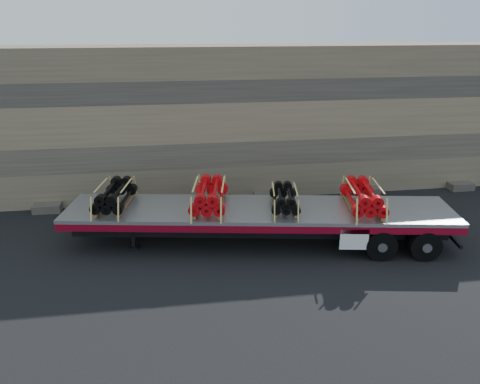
# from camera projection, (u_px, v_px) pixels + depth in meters

# --- Properties ---
(ground) EXTENTS (120.00, 120.00, 0.00)m
(ground) POSITION_uv_depth(u_px,v_px,m) (240.00, 247.00, 17.69)
(ground) COLOR black
(ground) RESTS_ON ground
(rock_wall) EXTENTS (44.00, 3.00, 7.00)m
(rock_wall) POSITION_uv_depth(u_px,v_px,m) (220.00, 121.00, 22.52)
(rock_wall) COLOR #7A6B54
(rock_wall) RESTS_ON ground
(trailer) EXTENTS (14.71, 5.19, 1.45)m
(trailer) POSITION_uv_depth(u_px,v_px,m) (259.00, 225.00, 17.78)
(trailer) COLOR #B5B8BE
(trailer) RESTS_ON ground
(bundle_front) EXTENTS (1.55, 2.51, 0.83)m
(bundle_front) POSITION_uv_depth(u_px,v_px,m) (115.00, 196.00, 17.50)
(bundle_front) COLOR black
(bundle_front) RESTS_ON trailer
(bundle_midfront) EXTENTS (1.67, 2.70, 0.90)m
(bundle_midfront) POSITION_uv_depth(u_px,v_px,m) (209.00, 196.00, 17.41)
(bundle_midfront) COLOR red
(bundle_midfront) RESTS_ON trailer
(bundle_midrear) EXTENTS (1.35, 2.18, 0.72)m
(bundle_midrear) POSITION_uv_depth(u_px,v_px,m) (284.00, 199.00, 17.38)
(bundle_midrear) COLOR black
(bundle_midrear) RESTS_ON trailer
(bundle_rear) EXTENTS (1.66, 2.69, 0.89)m
(bundle_rear) POSITION_uv_depth(u_px,v_px,m) (363.00, 198.00, 17.29)
(bundle_rear) COLOR red
(bundle_rear) RESTS_ON trailer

